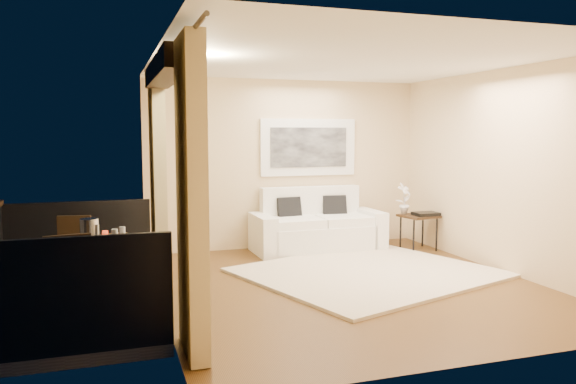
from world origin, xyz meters
TOP-DOWN VIEW (x-y plane):
  - floor at (0.00, 0.00)m, footprint 5.00×5.00m
  - room_shell at (-2.13, 0.00)m, footprint 5.00×6.40m
  - balcony at (-3.31, 0.00)m, footprint 1.81×2.60m
  - curtains at (-2.11, 0.00)m, footprint 0.16×4.80m
  - artwork at (0.38, 2.46)m, footprint 1.62×0.07m
  - rug at (0.48, 0.41)m, footprint 3.67×3.42m
  - sofa at (0.38, 2.09)m, footprint 2.06×0.92m
  - side_table at (1.93, 1.59)m, footprint 0.58×0.58m
  - tray at (2.01, 1.51)m, footprint 0.38×0.28m
  - orchid at (1.76, 1.76)m, footprint 0.31×0.27m
  - bistro_table at (-2.82, -0.44)m, footprint 0.87×0.87m
  - balcony_chair_far at (-3.13, 0.91)m, footprint 0.44×0.44m
  - balcony_chair_near at (-3.11, -0.89)m, footprint 0.47×0.47m
  - ice_bucket at (-2.95, -0.33)m, footprint 0.18×0.18m
  - candle at (-2.80, -0.33)m, footprint 0.06×0.06m
  - vase at (-2.87, -0.61)m, footprint 0.04×0.04m
  - glass_a at (-2.71, -0.55)m, footprint 0.06×0.06m
  - glass_b at (-2.64, -0.44)m, footprint 0.06×0.06m

SIDE VIEW (x-z plane):
  - floor at x=0.00m, z-range 0.00..0.00m
  - rug at x=0.48m, z-range 0.00..0.04m
  - balcony at x=-3.31m, z-range -0.41..0.76m
  - sofa at x=0.38m, z-range -0.14..0.84m
  - side_table at x=1.93m, z-range 0.22..0.78m
  - balcony_chair_far at x=-3.13m, z-range 0.07..0.95m
  - balcony_chair_near at x=-3.11m, z-range 0.07..1.01m
  - tray at x=2.01m, z-range 0.56..0.61m
  - bistro_table at x=-2.82m, z-range 0.32..1.13m
  - orchid at x=1.76m, z-range 0.56..1.06m
  - candle at x=-2.80m, z-range 0.81..0.88m
  - glass_a at x=-2.71m, z-range 0.81..0.93m
  - glass_b at x=-2.64m, z-range 0.81..0.93m
  - vase at x=-2.87m, z-range 0.81..0.99m
  - ice_bucket at x=-2.95m, z-range 0.81..1.01m
  - curtains at x=-2.11m, z-range 0.02..2.66m
  - artwork at x=0.38m, z-range 1.16..2.08m
  - room_shell at x=-2.13m, z-range 0.02..5.02m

